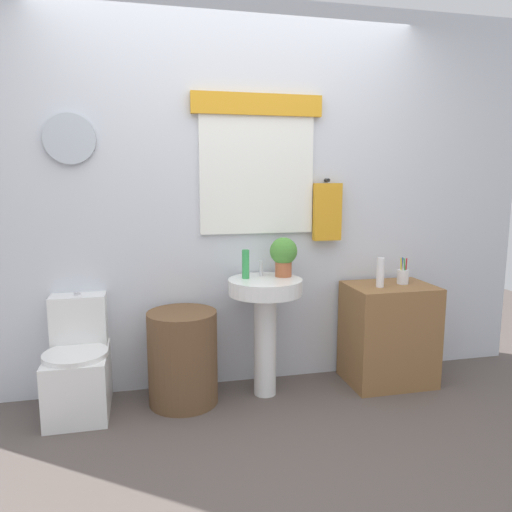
# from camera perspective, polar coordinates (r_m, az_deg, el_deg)

# --- Properties ---
(ground_plane) EXTENTS (8.00, 8.00, 0.00)m
(ground_plane) POSITION_cam_1_polar(r_m,az_deg,el_deg) (2.63, 2.42, -23.96)
(ground_plane) COLOR #564C47
(back_wall) EXTENTS (4.40, 0.18, 2.60)m
(back_wall) POSITION_cam_1_polar(r_m,az_deg,el_deg) (3.33, -2.66, 6.86)
(back_wall) COLOR silver
(back_wall) RESTS_ON ground_plane
(toilet) EXTENTS (0.38, 0.51, 0.73)m
(toilet) POSITION_cam_1_polar(r_m,az_deg,el_deg) (3.25, -20.28, -12.34)
(toilet) COLOR white
(toilet) RESTS_ON ground_plane
(laundry_hamper) EXTENTS (0.44, 0.44, 0.61)m
(laundry_hamper) POSITION_cam_1_polar(r_m,az_deg,el_deg) (3.19, -8.67, -11.81)
(laundry_hamper) COLOR brown
(laundry_hamper) RESTS_ON ground_plane
(pedestal_sink) EXTENTS (0.48, 0.48, 0.79)m
(pedestal_sink) POSITION_cam_1_polar(r_m,az_deg,el_deg) (3.18, 1.09, -6.41)
(pedestal_sink) COLOR white
(pedestal_sink) RESTS_ON ground_plane
(faucet) EXTENTS (0.03, 0.03, 0.10)m
(faucet) POSITION_cam_1_polar(r_m,az_deg,el_deg) (3.24, 0.59, -1.46)
(faucet) COLOR silver
(faucet) RESTS_ON pedestal_sink
(wooden_cabinet) EXTENTS (0.59, 0.44, 0.71)m
(wooden_cabinet) POSITION_cam_1_polar(r_m,az_deg,el_deg) (3.57, 15.43, -8.88)
(wooden_cabinet) COLOR olive
(wooden_cabinet) RESTS_ON ground_plane
(soap_bottle) EXTENTS (0.05, 0.05, 0.19)m
(soap_bottle) POSITION_cam_1_polar(r_m,az_deg,el_deg) (3.14, -1.24, -0.97)
(soap_bottle) COLOR green
(soap_bottle) RESTS_ON pedestal_sink
(potted_plant) EXTENTS (0.18, 0.18, 0.26)m
(potted_plant) POSITION_cam_1_polar(r_m,az_deg,el_deg) (3.20, 3.28, 0.24)
(potted_plant) COLOR #AD5B38
(potted_plant) RESTS_ON pedestal_sink
(lotion_bottle) EXTENTS (0.05, 0.05, 0.20)m
(lotion_bottle) POSITION_cam_1_polar(r_m,az_deg,el_deg) (3.38, 14.54, -1.90)
(lotion_bottle) COLOR white
(lotion_bottle) RESTS_ON wooden_cabinet
(toothbrush_cup) EXTENTS (0.08, 0.08, 0.19)m
(toothbrush_cup) POSITION_cam_1_polar(r_m,az_deg,el_deg) (3.54, 17.02, -2.30)
(toothbrush_cup) COLOR silver
(toothbrush_cup) RESTS_ON wooden_cabinet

